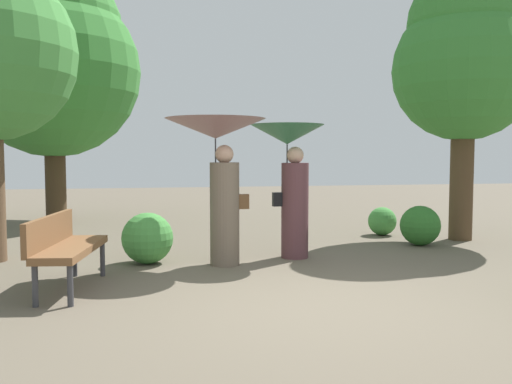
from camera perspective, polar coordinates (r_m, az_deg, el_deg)
The scene contains 9 objects.
ground_plane at distance 5.52m, azimuth 5.50°, elevation -11.77°, with size 40.00×40.00×0.00m, color brown.
person_left at distance 7.20m, azimuth -4.03°, elevation 3.91°, with size 1.35×1.35×1.99m.
person_right at distance 7.72m, azimuth 3.69°, elevation 2.89°, with size 1.07×1.07×1.93m.
park_bench at distance 6.28m, azimuth -19.81°, elevation -5.28°, with size 0.71×1.56×0.83m.
tree_near_left at distance 12.92m, azimuth -20.93°, elevation 13.27°, with size 3.81×3.81×5.78m.
tree_near_right at distance 10.20m, azimuth 21.42°, elevation 13.42°, with size 2.47×2.47×4.77m.
bush_path_left at distance 9.26m, azimuth 17.14°, elevation -3.44°, with size 0.66×0.66×0.66m, color #2D6B28.
bush_behind_bench at distance 10.26m, azimuth 13.34°, elevation -3.05°, with size 0.53×0.53×0.53m, color #428C3D.
bush_far_side at distance 7.52m, azimuth -11.53°, elevation -4.86°, with size 0.71×0.71×0.71m, color #428C3D.
Camera 1 is at (-1.57, -5.07, 1.49)m, focal length 37.42 mm.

